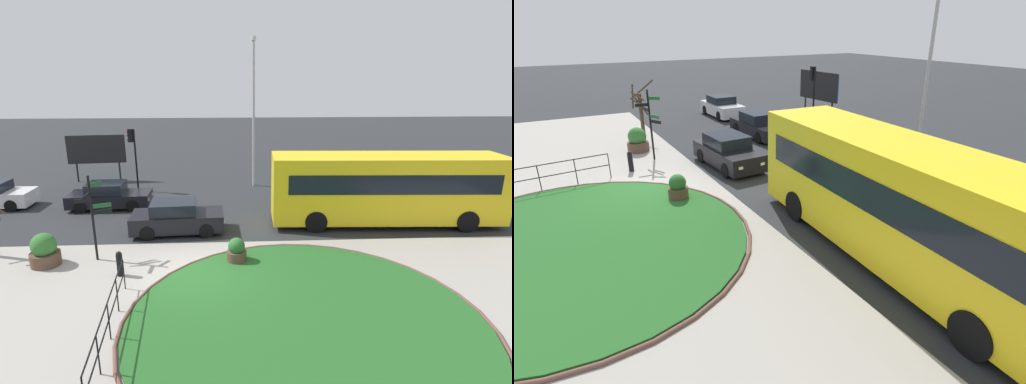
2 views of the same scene
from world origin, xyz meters
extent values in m
plane|color=#282B2D|center=(0.00, 0.00, 0.00)|extent=(120.00, 120.00, 0.00)
cube|color=#9E998E|center=(0.00, -1.60, 0.01)|extent=(32.00, 8.81, 0.02)
cylinder|color=#235B23|center=(3.51, -2.92, 0.05)|extent=(10.20, 10.20, 0.10)
torus|color=brown|center=(3.51, -2.92, 0.06)|extent=(10.51, 10.51, 0.11)
cylinder|color=black|center=(-3.76, 1.39, 1.62)|extent=(0.09, 0.09, 3.24)
sphere|color=black|center=(-3.76, 1.39, 3.29)|extent=(0.10, 0.10, 0.10)
cube|color=#195128|center=(-3.59, 1.64, 2.95)|extent=(0.31, 0.45, 0.15)
cube|color=black|center=(-3.76, 1.06, 2.66)|extent=(0.05, 0.57, 0.15)
cube|color=black|center=(-4.07, 1.34, 2.38)|extent=(0.53, 0.12, 0.15)
cube|color=#195128|center=(-3.41, 1.52, 2.15)|extent=(0.62, 0.26, 0.15)
cube|color=black|center=(-3.42, 1.56, 1.90)|extent=(0.61, 0.33, 0.15)
cylinder|color=black|center=(-2.52, 0.04, 0.40)|extent=(0.22, 0.22, 0.79)
sphere|color=black|center=(-2.52, 0.04, 0.83)|extent=(0.21, 0.21, 0.21)
cube|color=black|center=(-1.80, -3.54, 1.08)|extent=(0.65, 5.28, 0.03)
cube|color=black|center=(-1.80, -3.54, 0.59)|extent=(0.65, 5.28, 0.03)
cylinder|color=black|center=(-2.11, -0.90, 0.54)|extent=(0.04, 0.04, 1.08)
cylinder|color=black|center=(-1.96, -2.22, 0.54)|extent=(0.04, 0.04, 1.08)
cylinder|color=black|center=(-1.80, -3.54, 0.54)|extent=(0.04, 0.04, 1.08)
cylinder|color=black|center=(-1.65, -4.86, 0.54)|extent=(0.04, 0.04, 1.08)
cube|color=yellow|center=(8.62, 4.75, 1.80)|extent=(10.78, 2.91, 3.04)
cube|color=black|center=(8.68, 5.98, 2.22)|extent=(9.39, 0.45, 0.88)
cube|color=black|center=(8.57, 3.53, 2.22)|extent=(9.39, 0.45, 0.88)
cube|color=black|center=(13.97, 4.51, 1.95)|extent=(0.11, 1.99, 1.10)
cube|color=black|center=(13.97, 4.51, 3.10)|extent=(0.08, 1.33, 0.28)
cylinder|color=black|center=(12.09, 5.71, 0.50)|extent=(1.01, 0.35, 1.00)
cylinder|color=black|center=(11.99, 3.49, 0.50)|extent=(1.01, 0.35, 1.00)
cylinder|color=black|center=(5.26, 6.02, 0.50)|extent=(1.01, 0.35, 1.00)
cylinder|color=black|center=(5.16, 3.80, 0.50)|extent=(1.01, 0.35, 1.00)
cube|color=black|center=(-5.16, 7.94, 0.51)|extent=(4.29, 1.92, 0.66)
cube|color=black|center=(-5.33, 7.93, 1.11)|extent=(1.94, 1.63, 0.54)
cube|color=#EAEACC|center=(-3.06, 8.54, 0.54)|extent=(0.03, 0.20, 0.12)
cube|color=#EAEACC|center=(-3.02, 7.48, 0.54)|extent=(0.03, 0.20, 0.12)
cylinder|color=black|center=(-3.88, 8.79, 0.32)|extent=(0.65, 0.24, 0.64)
cylinder|color=black|center=(-3.83, 7.18, 0.32)|extent=(0.65, 0.24, 0.64)
cylinder|color=black|center=(-6.50, 8.70, 0.32)|extent=(0.65, 0.24, 0.64)
cylinder|color=black|center=(-6.45, 7.09, 0.32)|extent=(0.65, 0.24, 0.64)
cube|color=black|center=(-1.04, 4.14, 0.55)|extent=(4.17, 2.02, 0.75)
cube|color=black|center=(-1.21, 4.13, 1.19)|extent=(2.06, 1.68, 0.54)
cube|color=#EAEACC|center=(0.96, 4.80, 0.59)|extent=(0.03, 0.20, 0.12)
cube|color=#EAEACC|center=(1.03, 3.75, 0.59)|extent=(0.03, 0.20, 0.12)
cylinder|color=black|center=(0.16, 5.02, 0.32)|extent=(0.65, 0.26, 0.64)
cylinder|color=black|center=(0.27, 3.42, 0.32)|extent=(0.65, 0.26, 0.64)
cylinder|color=black|center=(-2.35, 4.86, 0.32)|extent=(0.65, 0.26, 0.64)
cylinder|color=black|center=(-2.25, 3.26, 0.32)|extent=(0.65, 0.26, 0.64)
cube|color=#EAEACC|center=(-9.42, 8.85, 0.58)|extent=(0.02, 0.20, 0.12)
cube|color=#EAEACC|center=(-9.40, 7.81, 0.58)|extent=(0.02, 0.20, 0.12)
cylinder|color=black|center=(-10.18, 9.10, 0.32)|extent=(0.64, 0.23, 0.64)
cylinder|color=black|center=(-10.16, 7.53, 0.32)|extent=(0.64, 0.23, 0.64)
cylinder|color=black|center=(-4.45, 11.18, 1.91)|extent=(0.11, 0.11, 3.83)
cube|color=black|center=(-4.66, 11.20, 3.44)|extent=(0.29, 0.29, 0.78)
sphere|color=red|center=(-4.81, 11.22, 3.68)|extent=(0.16, 0.16, 0.16)
sphere|color=black|center=(-4.81, 11.22, 3.44)|extent=(0.16, 0.16, 0.16)
sphere|color=black|center=(-4.81, 11.22, 3.19)|extent=(0.16, 0.16, 0.16)
cylinder|color=#B7B7BC|center=(2.75, 12.11, 4.44)|extent=(0.16, 0.16, 8.89)
cylinder|color=silver|center=(2.75, 12.11, 9.01)|extent=(0.32, 0.32, 0.22)
cylinder|color=black|center=(-9.03, 13.73, 1.09)|extent=(0.12, 0.12, 2.19)
cylinder|color=black|center=(-6.31, 14.03, 1.09)|extent=(0.12, 0.12, 2.19)
cube|color=#1E66B2|center=(-7.67, 13.88, 2.19)|extent=(3.64, 0.51, 1.79)
cube|color=black|center=(-7.66, 13.81, 2.19)|extent=(3.73, 0.43, 1.89)
cylinder|color=brown|center=(1.57, 0.89, 0.24)|extent=(0.74, 0.74, 0.47)
sphere|color=#286028|center=(1.57, 0.89, 0.68)|extent=(0.63, 0.63, 0.63)
cylinder|color=brown|center=(-5.52, 1.05, 0.25)|extent=(1.07, 1.07, 0.51)
sphere|color=#33702D|center=(-5.52, 1.05, 0.80)|extent=(0.91, 0.91, 0.91)
camera|label=1|loc=(1.56, -12.76, 6.66)|focal=27.73mm
camera|label=2|loc=(15.57, -3.11, 6.11)|focal=28.88mm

